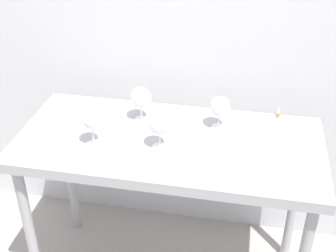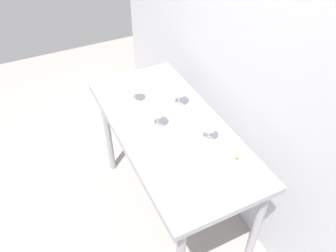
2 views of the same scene
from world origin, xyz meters
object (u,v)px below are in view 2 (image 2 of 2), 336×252
Objects in this scene: wine_glass_far_right at (210,126)px; tasting_sheet_upper at (164,88)px; wine_glass_near_center at (157,112)px; decanter_funnel at (236,164)px; wine_glass_near_left at (134,87)px; wine_glass_far_left at (179,91)px.

wine_glass_far_right is 0.61m from tasting_sheet_upper.
wine_glass_near_center reaches higher than decanter_funnel.
wine_glass_near_left is at bearing -154.93° from wine_glass_far_right.
wine_glass_far_left is 0.69× the size of tasting_sheet_upper.
decanter_funnel is (0.87, 0.02, 0.05)m from tasting_sheet_upper.
wine_glass_far_right is 0.33m from wine_glass_near_center.
wine_glass_near_center is 0.26m from wine_glass_far_left.
wine_glass_near_left is at bearing -161.88° from decanter_funnel.
wine_glass_near_left is 0.28m from tasting_sheet_upper.
wine_glass_near_left is 1.05× the size of wine_glass_near_center.
wine_glass_far_right reaches higher than tasting_sheet_upper.
wine_glass_far_right is at bearing 42.61° from wine_glass_near_center.
tasting_sheet_upper is (-0.06, 0.24, -0.13)m from wine_glass_near_left.
decanter_funnel is (0.50, 0.23, -0.07)m from wine_glass_near_center.
wine_glass_near_center is 0.68× the size of tasting_sheet_upper.
wine_glass_far_left is (-0.14, 0.22, -0.00)m from wine_glass_near_center.
tasting_sheet_upper is at bearing -178.82° from decanter_funnel.
wine_glass_far_left is at bearing 40.76° from tasting_sheet_upper.
decanter_funnel is at bearing 0.83° from wine_glass_far_left.
wine_glass_near_center is (-0.24, -0.22, 0.01)m from wine_glass_far_right.
tasting_sheet_upper is at bearing -179.34° from wine_glass_far_right.
wine_glass_near_center reaches higher than wine_glass_far_right.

